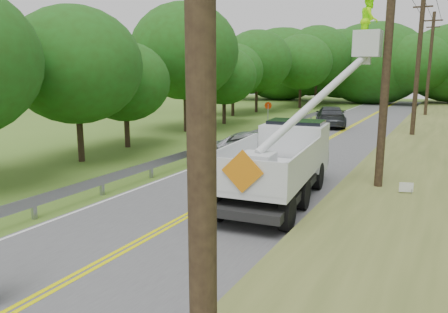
% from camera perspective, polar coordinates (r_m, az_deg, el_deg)
% --- Properties ---
extents(ground, '(140.00, 140.00, 0.00)m').
position_cam_1_polar(ground, '(11.44, -14.48, -12.70)').
color(ground, '#3F5B1D').
rests_on(ground, ground).
extents(road, '(7.20, 96.00, 0.03)m').
position_cam_1_polar(road, '(23.25, 9.21, -0.17)').
color(road, '#4F4E51').
rests_on(road, ground).
extents(guardrail, '(0.18, 48.00, 0.77)m').
position_cam_1_polar(guardrail, '(25.49, 1.31, 2.22)').
color(guardrail, gray).
rests_on(guardrail, ground).
extents(utility_poles, '(1.60, 43.30, 10.00)m').
position_cam_1_polar(utility_poles, '(24.76, 23.22, 12.01)').
color(utility_poles, black).
rests_on(utility_poles, ground).
extents(tall_grass_verge, '(7.00, 96.00, 0.30)m').
position_cam_1_polar(tall_grass_verge, '(22.09, 26.94, -1.51)').
color(tall_grass_verge, '#555E2D').
rests_on(tall_grass_verge, ground).
extents(treeline_left, '(11.17, 55.74, 10.39)m').
position_cam_1_polar(treeline_left, '(41.35, 2.96, 12.55)').
color(treeline_left, '#332319').
rests_on(treeline_left, ground).
extents(treeline_horizon, '(57.15, 15.43, 11.82)m').
position_cam_1_polar(treeline_horizon, '(64.32, 21.68, 11.36)').
color(treeline_horizon, '#224813').
rests_on(treeline_horizon, ground).
extents(bucket_truck, '(4.40, 7.62, 7.17)m').
position_cam_1_polar(bucket_truck, '(16.26, 8.72, 0.69)').
color(bucket_truck, black).
rests_on(bucket_truck, road).
extents(suv_silver, '(3.18, 5.58, 1.47)m').
position_cam_1_polar(suv_silver, '(22.47, 4.01, 1.48)').
color(suv_silver, silver).
rests_on(suv_silver, road).
extents(suv_darkgrey, '(3.88, 6.19, 1.67)m').
position_cam_1_polar(suv_darkgrey, '(36.87, 13.89, 5.19)').
color(suv_darkgrey, '#363A3E').
rests_on(suv_darkgrey, road).
extents(stop_sign_permanent, '(0.43, 0.33, 2.46)m').
position_cam_1_polar(stop_sign_permanent, '(30.23, 5.83, 5.64)').
color(stop_sign_permanent, gray).
rests_on(stop_sign_permanent, ground).
extents(yard_sign, '(0.46, 0.19, 0.70)m').
position_cam_1_polar(yard_sign, '(16.58, 22.94, -3.87)').
color(yard_sign, white).
rests_on(yard_sign, ground).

